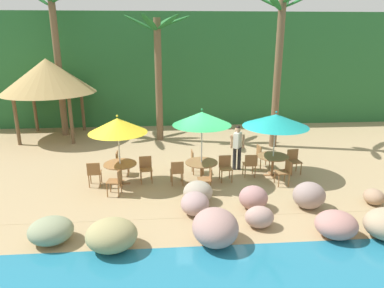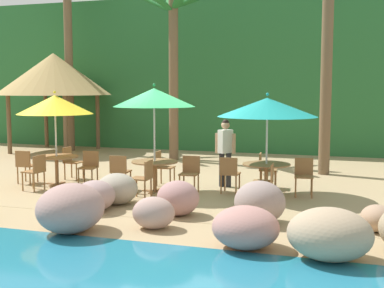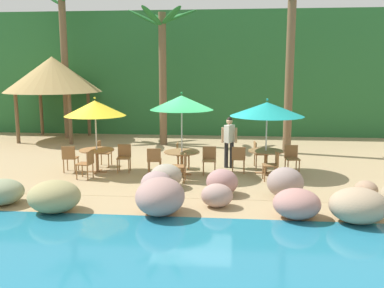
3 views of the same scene
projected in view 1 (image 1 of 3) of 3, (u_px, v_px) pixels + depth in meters
ground_plane at (210, 180)px, 12.36m from camera, size 120.00×120.00×0.00m
terrace_deck at (210, 180)px, 12.36m from camera, size 18.00×5.20×0.01m
foliage_backdrop at (191, 69)px, 20.04m from camera, size 28.00×2.40×6.00m
rock_seawall at (240, 217)px, 9.17m from camera, size 17.02×3.29×0.85m
umbrella_yellow at (118, 125)px, 11.42m from camera, size 1.92×1.92×2.40m
dining_table_yellow at (120, 167)px, 11.85m from camera, size 1.10×1.10×0.74m
chair_yellow_seaward at (146, 167)px, 12.12m from camera, size 0.47×0.47×0.87m
chair_yellow_inland at (120, 161)px, 12.68m from camera, size 0.43×0.42×0.87m
chair_yellow_left at (94, 172)px, 11.69m from camera, size 0.44×0.45×0.87m
chair_yellow_right at (117, 180)px, 11.06m from camera, size 0.48×0.47×0.87m
umbrella_green at (202, 119)px, 11.51m from camera, size 1.94×1.94×2.58m
dining_table_green at (202, 166)px, 11.99m from camera, size 1.10×1.10×0.74m
chair_green_seaward at (225, 166)px, 12.21m from camera, size 0.44×0.45×0.87m
chair_green_inland at (195, 160)px, 12.81m from camera, size 0.45×0.44×0.87m
chair_green_left at (177, 171)px, 11.80m from camera, size 0.46×0.46×0.87m
chair_green_right at (207, 178)px, 11.22m from camera, size 0.43×0.42×0.87m
umbrella_teal at (276, 120)px, 12.17m from camera, size 2.28×2.28×2.37m
dining_table_teal at (273, 159)px, 12.59m from camera, size 1.10×1.10×0.74m
chair_teal_seaward at (294, 160)px, 12.87m from camera, size 0.47×0.48×0.87m
chair_teal_inland at (261, 155)px, 13.40m from camera, size 0.47×0.47×0.87m
chair_teal_left at (250, 164)px, 12.47m from camera, size 0.42×0.43×0.87m
chair_teal_right at (285, 170)px, 11.83m from camera, size 0.46×0.45×0.87m
palm_tree_nearest at (55, 36)px, 16.52m from camera, size 3.45×3.39×7.04m
palm_tree_second at (158, 58)px, 15.99m from camera, size 2.95×2.83×5.73m
palm_tree_third at (280, 49)px, 14.85m from camera, size 2.99×2.99×6.66m
palapa_hut at (47, 76)px, 16.66m from camera, size 4.40×4.40×3.80m
waiter_in_white at (237, 144)px, 13.05m from camera, size 0.52×0.39×1.70m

